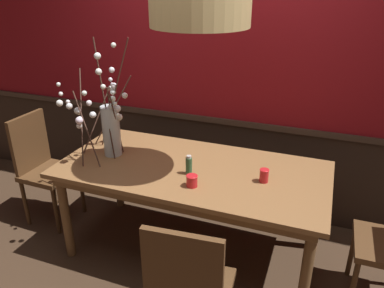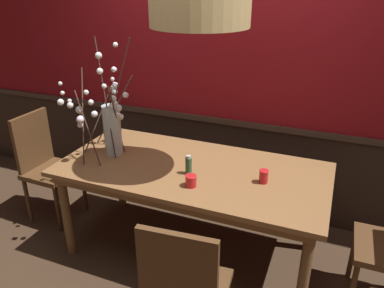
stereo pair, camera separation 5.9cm
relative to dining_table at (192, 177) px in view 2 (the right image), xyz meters
name	(u,v)px [view 2 (the right image)]	position (x,y,z in m)	size (l,w,h in m)	color
ground_plane	(192,250)	(0.00, 0.00, -0.69)	(24.00, 24.00, 0.00)	#422D1E
back_wall	(228,60)	(0.00, 0.82, 0.72)	(5.87, 0.14, 2.84)	#2D2119
dining_table	(192,177)	(0.00, 0.00, 0.00)	(1.98, 0.95, 0.77)	olive
chair_head_west_end	(45,162)	(-1.42, -0.01, -0.14)	(0.41, 0.43, 0.99)	brown
chair_far_side_left	(199,148)	(-0.27, 0.86, -0.18)	(0.48, 0.44, 0.89)	brown
chair_near_side_right	(184,287)	(0.31, -0.88, -0.16)	(0.47, 0.44, 0.96)	brown
vase_with_blossoms	(110,124)	(-0.69, -0.01, 0.33)	(0.50, 0.71, 0.91)	silver
candle_holder_nearer_center	(191,181)	(0.10, -0.25, 0.12)	(0.08, 0.08, 0.08)	red
candle_holder_nearer_edge	(264,176)	(0.54, -0.02, 0.13)	(0.07, 0.07, 0.10)	red
condiment_bottle	(189,165)	(0.01, -0.10, 0.15)	(0.05, 0.05, 0.14)	#2D5633
pendant_lamp	(200,1)	(0.06, -0.03, 1.24)	(0.62, 0.62, 1.07)	tan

